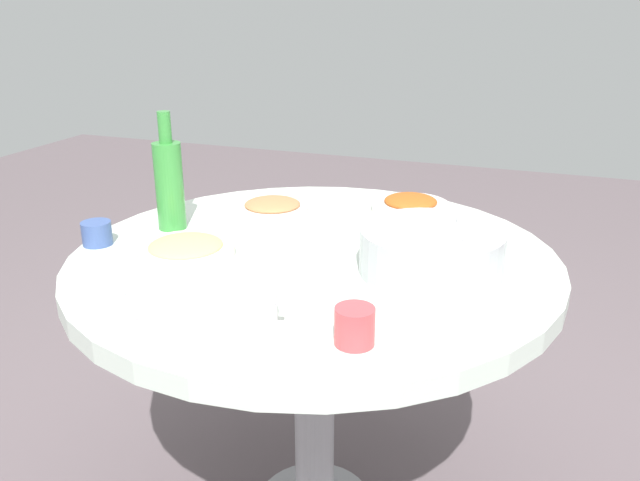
{
  "coord_description": "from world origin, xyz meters",
  "views": [
    {
      "loc": [
        -0.49,
        1.3,
        1.3
      ],
      "look_at": [
        -0.05,
        0.1,
        0.82
      ],
      "focal_mm": 36.57,
      "sensor_mm": 36.0,
      "label": 1
    }
  ],
  "objects_px": {
    "dish_stirfry": "(410,205)",
    "tea_cup_near": "(355,326)",
    "round_dining_table": "(314,289)",
    "green_bottle": "(169,183)",
    "rice_bowl": "(432,250)",
    "dish_tofu_braise": "(272,207)",
    "tea_cup_far": "(97,233)",
    "soup_bowl": "(204,310)",
    "dish_noodles": "(186,249)"
  },
  "relations": [
    {
      "from": "dish_stirfry",
      "to": "tea_cup_near",
      "type": "relative_size",
      "value": 3.05
    },
    {
      "from": "round_dining_table",
      "to": "green_bottle",
      "type": "xyz_separation_m",
      "value": [
        0.4,
        -0.04,
        0.21
      ]
    },
    {
      "from": "round_dining_table",
      "to": "rice_bowl",
      "type": "relative_size",
      "value": 3.66
    },
    {
      "from": "dish_tofu_braise",
      "to": "dish_stirfry",
      "type": "relative_size",
      "value": 0.93
    },
    {
      "from": "tea_cup_near",
      "to": "tea_cup_far",
      "type": "height_order",
      "value": "tea_cup_near"
    },
    {
      "from": "round_dining_table",
      "to": "tea_cup_near",
      "type": "bearing_deg",
      "value": 119.89
    },
    {
      "from": "round_dining_table",
      "to": "tea_cup_far",
      "type": "relative_size",
      "value": 15.94
    },
    {
      "from": "soup_bowl",
      "to": "green_bottle",
      "type": "height_order",
      "value": "green_bottle"
    },
    {
      "from": "dish_stirfry",
      "to": "green_bottle",
      "type": "distance_m",
      "value": 0.65
    },
    {
      "from": "dish_stirfry",
      "to": "tea_cup_far",
      "type": "relative_size",
      "value": 3.02
    },
    {
      "from": "soup_bowl",
      "to": "tea_cup_near",
      "type": "distance_m",
      "value": 0.27
    },
    {
      "from": "tea_cup_far",
      "to": "dish_noodles",
      "type": "bearing_deg",
      "value": -178.41
    },
    {
      "from": "round_dining_table",
      "to": "tea_cup_far",
      "type": "bearing_deg",
      "value": 13.96
    },
    {
      "from": "soup_bowl",
      "to": "dish_noodles",
      "type": "relative_size",
      "value": 1.29
    },
    {
      "from": "rice_bowl",
      "to": "soup_bowl",
      "type": "bearing_deg",
      "value": 48.44
    },
    {
      "from": "dish_tofu_braise",
      "to": "tea_cup_far",
      "type": "height_order",
      "value": "tea_cup_far"
    },
    {
      "from": "soup_bowl",
      "to": "round_dining_table",
      "type": "bearing_deg",
      "value": -98.74
    },
    {
      "from": "dish_tofu_braise",
      "to": "dish_stirfry",
      "type": "bearing_deg",
      "value": -158.27
    },
    {
      "from": "rice_bowl",
      "to": "green_bottle",
      "type": "relative_size",
      "value": 1.03
    },
    {
      "from": "round_dining_table",
      "to": "tea_cup_near",
      "type": "height_order",
      "value": "tea_cup_near"
    },
    {
      "from": "round_dining_table",
      "to": "soup_bowl",
      "type": "relative_size",
      "value": 3.91
    },
    {
      "from": "dish_tofu_braise",
      "to": "green_bottle",
      "type": "bearing_deg",
      "value": 47.18
    },
    {
      "from": "green_bottle",
      "to": "tea_cup_near",
      "type": "height_order",
      "value": "green_bottle"
    },
    {
      "from": "round_dining_table",
      "to": "soup_bowl",
      "type": "xyz_separation_m",
      "value": [
        0.06,
        0.4,
        0.12
      ]
    },
    {
      "from": "round_dining_table",
      "to": "tea_cup_near",
      "type": "relative_size",
      "value": 16.12
    },
    {
      "from": "dish_noodles",
      "to": "tea_cup_far",
      "type": "distance_m",
      "value": 0.24
    },
    {
      "from": "rice_bowl",
      "to": "dish_noodles",
      "type": "relative_size",
      "value": 1.38
    },
    {
      "from": "rice_bowl",
      "to": "dish_tofu_braise",
      "type": "relative_size",
      "value": 1.56
    },
    {
      "from": "rice_bowl",
      "to": "green_bottle",
      "type": "bearing_deg",
      "value": -4.92
    },
    {
      "from": "rice_bowl",
      "to": "tea_cup_near",
      "type": "height_order",
      "value": "rice_bowl"
    },
    {
      "from": "rice_bowl",
      "to": "green_bottle",
      "type": "xyz_separation_m",
      "value": [
        0.67,
        -0.06,
        0.07
      ]
    },
    {
      "from": "soup_bowl",
      "to": "dish_noodles",
      "type": "bearing_deg",
      "value": -53.67
    },
    {
      "from": "tea_cup_near",
      "to": "dish_noodles",
      "type": "bearing_deg",
      "value": -27.69
    },
    {
      "from": "rice_bowl",
      "to": "tea_cup_far",
      "type": "distance_m",
      "value": 0.78
    },
    {
      "from": "dish_noodles",
      "to": "tea_cup_near",
      "type": "height_order",
      "value": "tea_cup_near"
    },
    {
      "from": "round_dining_table",
      "to": "green_bottle",
      "type": "bearing_deg",
      "value": -5.59
    },
    {
      "from": "dish_stirfry",
      "to": "green_bottle",
      "type": "bearing_deg",
      "value": 32.45
    },
    {
      "from": "rice_bowl",
      "to": "dish_noodles",
      "type": "height_order",
      "value": "rice_bowl"
    },
    {
      "from": "dish_noodles",
      "to": "tea_cup_near",
      "type": "distance_m",
      "value": 0.54
    },
    {
      "from": "dish_tofu_braise",
      "to": "tea_cup_near",
      "type": "xyz_separation_m",
      "value": [
        -0.42,
        0.61,
        0.02
      ]
    },
    {
      "from": "green_bottle",
      "to": "tea_cup_near",
      "type": "bearing_deg",
      "value": 146.29
    },
    {
      "from": "tea_cup_far",
      "to": "round_dining_table",
      "type": "bearing_deg",
      "value": -166.04
    },
    {
      "from": "dish_stirfry",
      "to": "soup_bowl",
      "type": "bearing_deg",
      "value": 75.53
    },
    {
      "from": "green_bottle",
      "to": "tea_cup_far",
      "type": "xyz_separation_m",
      "value": [
        0.1,
        0.16,
        -0.09
      ]
    },
    {
      "from": "soup_bowl",
      "to": "dish_stirfry",
      "type": "relative_size",
      "value": 1.35
    },
    {
      "from": "rice_bowl",
      "to": "dish_noodles",
      "type": "distance_m",
      "value": 0.55
    },
    {
      "from": "dish_noodles",
      "to": "tea_cup_near",
      "type": "bearing_deg",
      "value": 152.31
    },
    {
      "from": "dish_stirfry",
      "to": "green_bottle",
      "type": "relative_size",
      "value": 0.71
    },
    {
      "from": "tea_cup_near",
      "to": "soup_bowl",
      "type": "bearing_deg",
      "value": 5.76
    },
    {
      "from": "green_bottle",
      "to": "dish_tofu_braise",
      "type": "bearing_deg",
      "value": -132.82
    }
  ]
}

